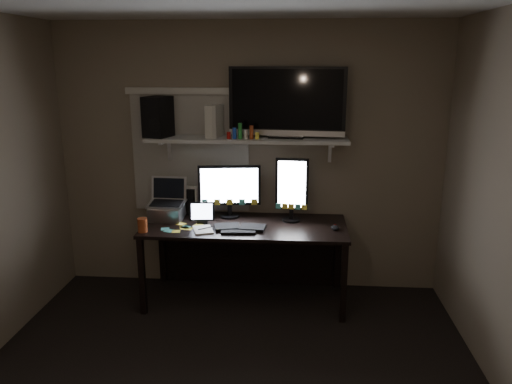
# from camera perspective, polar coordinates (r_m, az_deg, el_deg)

# --- Properties ---
(back_wall) EXTENTS (3.60, 0.00, 3.60)m
(back_wall) POSITION_cam_1_polar(r_m,az_deg,el_deg) (4.69, -0.83, 3.76)
(back_wall) COLOR #786A56
(back_wall) RESTS_ON floor
(window_blinds) EXTENTS (1.10, 0.02, 1.10)m
(window_blinds) POSITION_cam_1_polar(r_m,az_deg,el_deg) (4.75, -7.49, 4.39)
(window_blinds) COLOR #AFA99D
(window_blinds) RESTS_ON back_wall
(desk) EXTENTS (1.80, 0.75, 0.73)m
(desk) POSITION_cam_1_polar(r_m,az_deg,el_deg) (4.63, -1.09, -5.34)
(desk) COLOR black
(desk) RESTS_ON floor
(wall_shelf) EXTENTS (1.80, 0.35, 0.03)m
(wall_shelf) POSITION_cam_1_polar(r_m,az_deg,el_deg) (4.48, -1.05, 6.03)
(wall_shelf) COLOR #B7B8B2
(wall_shelf) RESTS_ON back_wall
(monitor_landscape) EXTENTS (0.58, 0.12, 0.50)m
(monitor_landscape) POSITION_cam_1_polar(r_m,az_deg,el_deg) (4.61, -3.05, 0.14)
(monitor_landscape) COLOR black
(monitor_landscape) RESTS_ON desk
(monitor_portrait) EXTENTS (0.30, 0.08, 0.59)m
(monitor_portrait) POSITION_cam_1_polar(r_m,az_deg,el_deg) (4.49, 4.12, 0.29)
(monitor_portrait) COLOR black
(monitor_portrait) RESTS_ON desk
(keyboard) EXTENTS (0.46, 0.21, 0.03)m
(keyboard) POSITION_cam_1_polar(r_m,az_deg,el_deg) (4.34, -1.87, -4.07)
(keyboard) COLOR black
(keyboard) RESTS_ON desk
(mouse) EXTENTS (0.09, 0.12, 0.04)m
(mouse) POSITION_cam_1_polar(r_m,az_deg,el_deg) (4.38, 9.04, -4.04)
(mouse) COLOR black
(mouse) RESTS_ON desk
(notepad) EXTENTS (0.22, 0.26, 0.01)m
(notepad) POSITION_cam_1_polar(r_m,az_deg,el_deg) (4.33, -6.07, -4.32)
(notepad) COLOR white
(notepad) RESTS_ON desk
(tablet) EXTENTS (0.23, 0.12, 0.20)m
(tablet) POSITION_cam_1_polar(r_m,az_deg,el_deg) (4.50, -6.17, -2.33)
(tablet) COLOR black
(tablet) RESTS_ON desk
(file_sorter) EXTENTS (0.23, 0.14, 0.27)m
(file_sorter) POSITION_cam_1_polar(r_m,az_deg,el_deg) (4.78, -8.12, -0.92)
(file_sorter) COLOR black
(file_sorter) RESTS_ON desk
(laptop) EXTENTS (0.34, 0.28, 0.37)m
(laptop) POSITION_cam_1_polar(r_m,az_deg,el_deg) (4.61, -10.22, -0.92)
(laptop) COLOR silver
(laptop) RESTS_ON desk
(cup) EXTENTS (0.09, 0.09, 0.12)m
(cup) POSITION_cam_1_polar(r_m,az_deg,el_deg) (4.36, -12.84, -3.71)
(cup) COLOR #983D1B
(cup) RESTS_ON desk
(sticky_notes) EXTENTS (0.37, 0.31, 0.00)m
(sticky_notes) POSITION_cam_1_polar(r_m,az_deg,el_deg) (4.42, -8.49, -4.05)
(sticky_notes) COLOR yellow
(sticky_notes) RESTS_ON desk
(tv) EXTENTS (1.05, 0.29, 0.62)m
(tv) POSITION_cam_1_polar(r_m,az_deg,el_deg) (4.46, 3.57, 10.17)
(tv) COLOR black
(tv) RESTS_ON wall_shelf
(game_console) EXTENTS (0.14, 0.25, 0.29)m
(game_console) POSITION_cam_1_polar(r_m,az_deg,el_deg) (4.52, -4.77, 8.08)
(game_console) COLOR #BCB7A9
(game_console) RESTS_ON wall_shelf
(speaker) EXTENTS (0.26, 0.29, 0.36)m
(speaker) POSITION_cam_1_polar(r_m,az_deg,el_deg) (4.60, -11.15, 8.43)
(speaker) COLOR black
(speaker) RESTS_ON wall_shelf
(bottles) EXTENTS (0.22, 0.06, 0.14)m
(bottles) POSITION_cam_1_polar(r_m,az_deg,el_deg) (4.40, -1.51, 6.97)
(bottles) COLOR #A50F0C
(bottles) RESTS_ON wall_shelf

